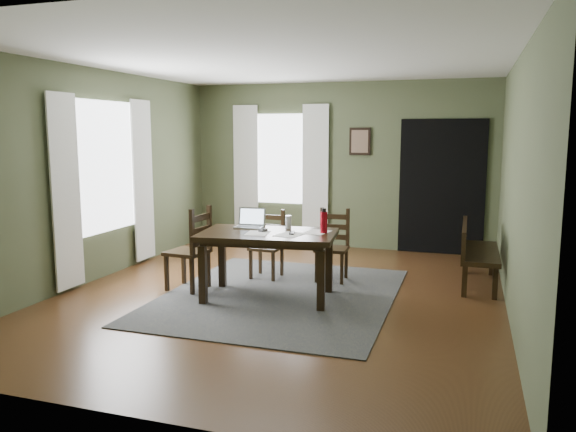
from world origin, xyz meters
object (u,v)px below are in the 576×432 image
(laptop, at_px, (251,222))
(water_bottle, at_px, (324,222))
(chair_back_left, at_px, (268,245))
(chair_back_right, at_px, (333,246))
(bench, at_px, (474,249))
(dining_table, at_px, (268,240))
(chair_end, at_px, (191,250))

(laptop, relative_size, water_bottle, 1.26)
(chair_back_left, xyz_separation_m, chair_back_right, (0.84, 0.12, 0.02))
(bench, distance_m, laptop, 2.80)
(dining_table, xyz_separation_m, laptop, (-0.32, 0.27, 0.15))
(bench, bearing_deg, chair_back_right, 100.52)
(chair_back_right, bearing_deg, chair_back_left, -174.29)
(dining_table, relative_size, chair_back_right, 1.78)
(chair_end, height_order, laptop, chair_end)
(chair_back_left, distance_m, water_bottle, 1.29)
(chair_end, distance_m, chair_back_left, 1.09)
(chair_end, relative_size, laptop, 2.86)
(bench, xyz_separation_m, water_bottle, (-1.63, -1.19, 0.44))
(dining_table, xyz_separation_m, bench, (2.25, 1.34, -0.22))
(chair_back_left, height_order, water_bottle, water_bottle)
(chair_end, bearing_deg, laptop, 115.55)
(chair_back_right, height_order, water_bottle, water_bottle)
(chair_end, relative_size, water_bottle, 3.61)
(chair_end, height_order, water_bottle, water_bottle)
(dining_table, xyz_separation_m, water_bottle, (0.62, 0.15, 0.22))
(chair_back_left, bearing_deg, bench, 12.12)
(chair_back_right, distance_m, bench, 1.76)
(chair_back_left, bearing_deg, chair_back_right, 10.47)
(water_bottle, bearing_deg, laptop, 172.29)
(chair_back_left, xyz_separation_m, laptop, (0.01, -0.62, 0.40))
(bench, height_order, water_bottle, water_bottle)
(dining_table, bearing_deg, water_bottle, 6.34)
(dining_table, bearing_deg, chair_end, 171.30)
(bench, distance_m, water_bottle, 2.07)
(dining_table, distance_m, bench, 2.62)
(chair_back_left, height_order, laptop, laptop)
(dining_table, xyz_separation_m, chair_back_right, (0.51, 1.01, -0.23))
(water_bottle, bearing_deg, chair_back_right, 96.61)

